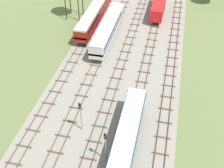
{
  "coord_description": "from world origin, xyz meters",
  "views": [
    {
      "loc": [
        8.4,
        -5.57,
        32.81
      ],
      "look_at": [
        0.0,
        31.07,
        1.5
      ],
      "focal_mm": 45.89,
      "sensor_mm": 36.0,
      "label": 1
    }
  ],
  "objects": [
    {
      "name": "track_left",
      "position": [
        -4.76,
        57.0,
        0.14
      ],
      "size": [
        2.4,
        126.0,
        0.29
      ],
      "color": "#47382D",
      "rests_on": "ground"
    },
    {
      "name": "ballast_bed",
      "position": [
        0.0,
        56.0,
        0.0
      ],
      "size": [
        23.05,
        176.0,
        0.01
      ],
      "primitive_type": "cube",
      "color": "gray",
      "rests_on": "ground"
    },
    {
      "name": "diesel_railcar_left_near",
      "position": [
        -4.76,
        47.87,
        2.6
      ],
      "size": [
        2.96,
        20.5,
        3.8
      ],
      "color": "beige",
      "rests_on": "ground"
    },
    {
      "name": "passenger_coach_far_left_mid",
      "position": [
        -9.52,
        54.02,
        2.61
      ],
      "size": [
        2.96,
        22.0,
        3.8
      ],
      "color": "maroon",
      "rests_on": "ground"
    },
    {
      "name": "track_far_left",
      "position": [
        -9.52,
        57.0,
        0.14
      ],
      "size": [
        2.4,
        126.0,
        0.29
      ],
      "color": "#47382D",
      "rests_on": "ground"
    },
    {
      "name": "track_centre_right",
      "position": [
        9.52,
        57.0,
        0.14
      ],
      "size": [
        2.4,
        126.0,
        0.29
      ],
      "color": "#47382D",
      "rests_on": "ground"
    },
    {
      "name": "passenger_coach_centre_nearest",
      "position": [
        4.76,
        16.82,
        2.61
      ],
      "size": [
        2.96,
        22.0,
        3.8
      ],
      "color": "#194C8C",
      "rests_on": "ground"
    },
    {
      "name": "freight_boxcar_centre_midfar",
      "position": [
        4.77,
        62.64,
        2.45
      ],
      "size": [
        2.87,
        14.0,
        3.6
      ],
      "color": "red",
      "rests_on": "ground"
    },
    {
      "name": "track_centre_left",
      "position": [
        0.0,
        57.0,
        0.14
      ],
      "size": [
        2.4,
        126.0,
        0.29
      ],
      "color": "#47382D",
      "rests_on": "ground"
    },
    {
      "name": "ground_plane",
      "position": [
        0.0,
        56.0,
        0.0
      ],
      "size": [
        480.0,
        480.0,
        0.0
      ],
      "primitive_type": "plane",
      "color": "#5B6B3D"
    },
    {
      "name": "track_centre",
      "position": [
        4.76,
        57.0,
        0.14
      ],
      "size": [
        2.4,
        126.0,
        0.29
      ],
      "color": "#47382D",
      "rests_on": "ground"
    },
    {
      "name": "signal_post_nearest",
      "position": [
        2.38,
        16.93,
        3.51
      ],
      "size": [
        0.28,
        0.47,
        5.55
      ],
      "color": "gray",
      "rests_on": "ground"
    },
    {
      "name": "signal_post_near",
      "position": [
        -2.38,
        21.38,
        3.54
      ],
      "size": [
        0.28,
        0.47,
        5.59
      ],
      "color": "gray",
      "rests_on": "ground"
    }
  ]
}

